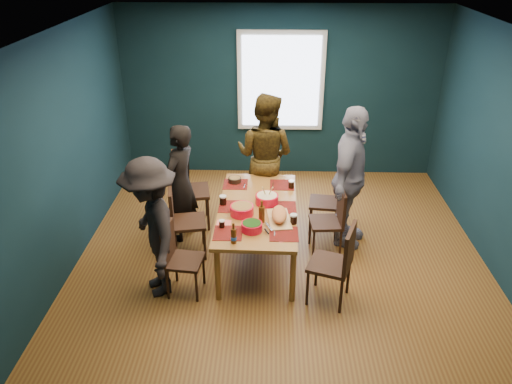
# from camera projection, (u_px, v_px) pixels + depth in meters

# --- Properties ---
(room) EXTENTS (5.01, 5.01, 2.71)m
(room) POSITION_uv_depth(u_px,v_px,m) (283.00, 145.00, 5.88)
(room) COLOR brown
(room) RESTS_ON ground
(dining_table) EXTENTS (0.96, 1.85, 0.70)m
(dining_table) POSITION_uv_depth(u_px,v_px,m) (257.00, 212.00, 5.96)
(dining_table) COLOR olive
(dining_table) RESTS_ON floor
(chair_left_far) EXTENTS (0.54, 0.54, 1.04)m
(chair_left_far) POSITION_uv_depth(u_px,v_px,m) (184.00, 185.00, 6.65)
(chair_left_far) COLOR black
(chair_left_far) RESTS_ON floor
(chair_left_mid) EXTENTS (0.49, 0.49, 0.93)m
(chair_left_mid) POSITION_uv_depth(u_px,v_px,m) (181.00, 216.00, 6.05)
(chair_left_mid) COLOR black
(chair_left_mid) RESTS_ON floor
(chair_left_near) EXTENTS (0.42, 0.42, 0.84)m
(chair_left_near) POSITION_uv_depth(u_px,v_px,m) (177.00, 254.00, 5.42)
(chair_left_near) COLOR black
(chair_left_near) RESTS_ON floor
(chair_right_far) EXTENTS (0.44, 0.44, 0.87)m
(chair_right_far) POSITION_uv_depth(u_px,v_px,m) (331.00, 197.00, 6.55)
(chair_right_far) COLOR black
(chair_right_far) RESTS_ON floor
(chair_right_mid) EXTENTS (0.41, 0.41, 0.86)m
(chair_right_mid) POSITION_uv_depth(u_px,v_px,m) (333.00, 217.00, 6.12)
(chair_right_mid) COLOR black
(chair_right_mid) RESTS_ON floor
(chair_right_near) EXTENTS (0.54, 0.54, 0.94)m
(chair_right_near) POSITION_uv_depth(u_px,v_px,m) (339.00, 259.00, 5.24)
(chair_right_near) COLOR black
(chair_right_near) RESTS_ON floor
(person_far_left) EXTENTS (0.57, 0.67, 1.55)m
(person_far_left) POSITION_uv_depth(u_px,v_px,m) (180.00, 183.00, 6.31)
(person_far_left) COLOR black
(person_far_left) RESTS_ON floor
(person_back) EXTENTS (1.04, 0.94, 1.75)m
(person_back) POSITION_uv_depth(u_px,v_px,m) (265.00, 156.00, 6.86)
(person_back) COLOR black
(person_back) RESTS_ON floor
(person_right) EXTENTS (0.79, 1.16, 1.83)m
(person_right) POSITION_uv_depth(u_px,v_px,m) (350.00, 178.00, 6.13)
(person_right) COLOR silver
(person_right) RESTS_ON floor
(person_near_left) EXTENTS (0.96, 1.19, 1.60)m
(person_near_left) POSITION_uv_depth(u_px,v_px,m) (152.00, 229.00, 5.29)
(person_near_left) COLOR black
(person_near_left) RESTS_ON floor
(bowl_salad) EXTENTS (0.27, 0.27, 0.11)m
(bowl_salad) POSITION_uv_depth(u_px,v_px,m) (242.00, 210.00, 5.74)
(bowl_salad) COLOR red
(bowl_salad) RESTS_ON dining_table
(bowl_dumpling) EXTENTS (0.28, 0.28, 0.26)m
(bowl_dumpling) POSITION_uv_depth(u_px,v_px,m) (267.00, 199.00, 5.98)
(bowl_dumpling) COLOR red
(bowl_dumpling) RESTS_ON dining_table
(bowl_herbs) EXTENTS (0.23, 0.23, 0.10)m
(bowl_herbs) POSITION_uv_depth(u_px,v_px,m) (252.00, 226.00, 5.43)
(bowl_herbs) COLOR red
(bowl_herbs) RESTS_ON dining_table
(cutting_board) EXTENTS (0.31, 0.60, 0.13)m
(cutting_board) POSITION_uv_depth(u_px,v_px,m) (279.00, 215.00, 5.63)
(cutting_board) COLOR tan
(cutting_board) RESTS_ON dining_table
(small_bowl) EXTENTS (0.17, 0.17, 0.07)m
(small_bowl) POSITION_uv_depth(u_px,v_px,m) (235.00, 180.00, 6.50)
(small_bowl) COLOR black
(small_bowl) RESTS_ON dining_table
(beer_bottle_a) EXTENTS (0.06, 0.06, 0.24)m
(beer_bottle_a) POSITION_uv_depth(u_px,v_px,m) (234.00, 236.00, 5.20)
(beer_bottle_a) COLOR #46250C
(beer_bottle_a) RESTS_ON dining_table
(beer_bottle_b) EXTENTS (0.07, 0.07, 0.27)m
(beer_bottle_b) POSITION_uv_depth(u_px,v_px,m) (262.00, 214.00, 5.57)
(beer_bottle_b) COLOR #46250C
(beer_bottle_b) RESTS_ON dining_table
(cola_glass_a) EXTENTS (0.07, 0.07, 0.09)m
(cola_glass_a) POSITION_uv_depth(u_px,v_px,m) (222.00, 224.00, 5.49)
(cola_glass_a) COLOR black
(cola_glass_a) RESTS_ON dining_table
(cola_glass_b) EXTENTS (0.08, 0.08, 0.11)m
(cola_glass_b) POSITION_uv_depth(u_px,v_px,m) (294.00, 218.00, 5.56)
(cola_glass_b) COLOR black
(cola_glass_b) RESTS_ON dining_table
(cola_glass_c) EXTENTS (0.08, 0.08, 0.11)m
(cola_glass_c) POSITION_uv_depth(u_px,v_px,m) (291.00, 184.00, 6.35)
(cola_glass_c) COLOR black
(cola_glass_c) RESTS_ON dining_table
(cola_glass_d) EXTENTS (0.08, 0.08, 0.12)m
(cola_glass_d) POSITION_uv_depth(u_px,v_px,m) (223.00, 200.00, 5.95)
(cola_glass_d) COLOR black
(cola_glass_d) RESTS_ON dining_table
(napkin_a) EXTENTS (0.18, 0.18, 0.00)m
(napkin_a) POSITION_uv_depth(u_px,v_px,m) (289.00, 207.00, 5.92)
(napkin_a) COLOR #EB6863
(napkin_a) RESTS_ON dining_table
(napkin_b) EXTENTS (0.17, 0.17, 0.00)m
(napkin_b) POSITION_uv_depth(u_px,v_px,m) (224.00, 224.00, 5.58)
(napkin_b) COLOR #EB6863
(napkin_b) RESTS_ON dining_table
(napkin_c) EXTENTS (0.17, 0.17, 0.00)m
(napkin_c) POSITION_uv_depth(u_px,v_px,m) (283.00, 238.00, 5.31)
(napkin_c) COLOR #EB6863
(napkin_c) RESTS_ON dining_table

